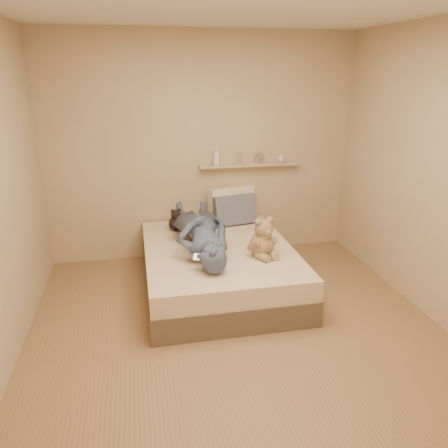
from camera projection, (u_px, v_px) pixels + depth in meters
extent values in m
plane|color=#8F674A|center=(239.00, 336.00, 3.75)|extent=(3.80, 3.80, 0.00)
plane|color=silver|center=(244.00, 0.00, 2.89)|extent=(3.80, 3.80, 0.00)
plane|color=tan|center=(202.00, 149.00, 5.08)|extent=(3.60, 0.00, 3.60)
plane|color=tan|center=(367.00, 323.00, 1.57)|extent=(3.60, 0.00, 3.60)
cube|color=brown|center=(219.00, 276.00, 4.57)|extent=(1.50, 1.90, 0.25)
cube|color=beige|center=(219.00, 256.00, 4.50)|extent=(1.48, 1.88, 0.20)
cube|color=silver|center=(202.00, 257.00, 3.90)|extent=(0.16, 0.11, 0.05)
cube|color=black|center=(201.00, 256.00, 3.89)|extent=(0.09, 0.06, 0.03)
sphere|color=tan|center=(262.00, 244.00, 4.23)|extent=(0.24, 0.24, 0.24)
sphere|color=#A27959|center=(264.00, 229.00, 4.16)|extent=(0.18, 0.18, 0.18)
sphere|color=tan|center=(258.00, 222.00, 4.11)|extent=(0.07, 0.07, 0.07)
sphere|color=#937951|center=(270.00, 220.00, 4.16)|extent=(0.07, 0.07, 0.07)
sphere|color=olive|center=(268.00, 233.00, 4.10)|extent=(0.07, 0.07, 0.07)
cylinder|color=#876248|center=(254.00, 245.00, 4.15)|extent=(0.14, 0.17, 0.14)
cylinder|color=#8C6D4B|center=(274.00, 241.00, 4.25)|extent=(0.07, 0.16, 0.14)
cylinder|color=#9F8155|center=(263.00, 257.00, 4.15)|extent=(0.14, 0.18, 0.08)
cylinder|color=tan|center=(273.00, 255.00, 4.20)|extent=(0.08, 0.16, 0.08)
cylinder|color=#BAB39F|center=(264.00, 236.00, 4.18)|extent=(0.16, 0.16, 0.02)
sphere|color=black|center=(176.00, 223.00, 4.91)|extent=(0.17, 0.17, 0.17)
sphere|color=black|center=(176.00, 215.00, 4.87)|extent=(0.11, 0.11, 0.11)
sphere|color=black|center=(173.00, 211.00, 4.84)|extent=(0.04, 0.04, 0.04)
sphere|color=black|center=(179.00, 210.00, 4.86)|extent=(0.04, 0.04, 0.04)
cube|color=beige|center=(232.00, 204.00, 5.23)|extent=(0.59, 0.35, 0.42)
cube|color=slate|center=(235.00, 210.00, 5.11)|extent=(0.53, 0.30, 0.36)
imported|color=#435269|center=(200.00, 231.00, 4.41)|extent=(0.56, 1.49, 0.36)
cube|color=tan|center=(249.00, 165.00, 5.19)|extent=(1.20, 0.12, 0.03)
imported|color=white|center=(216.00, 156.00, 5.08)|extent=(0.08, 0.08, 0.20)
cylinder|color=white|center=(239.00, 157.00, 5.14)|extent=(0.04, 0.04, 0.16)
imported|color=silver|center=(259.00, 157.00, 5.18)|extent=(0.10, 0.10, 0.16)
imported|color=silver|center=(281.00, 158.00, 5.25)|extent=(0.09, 0.09, 0.11)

